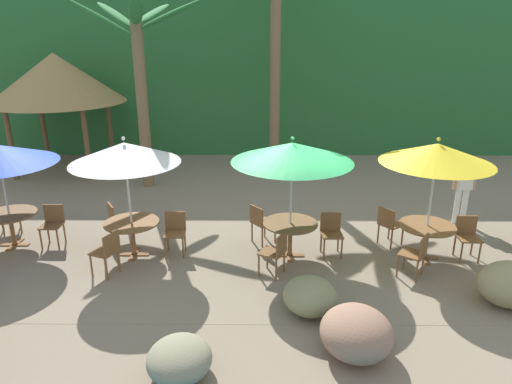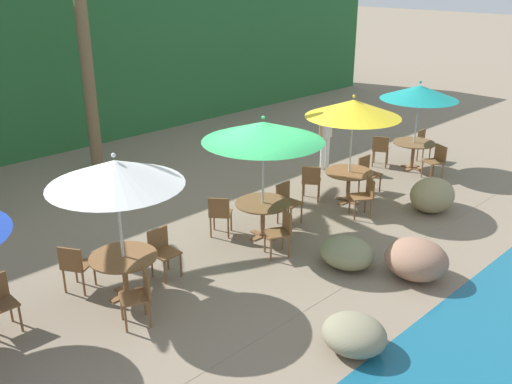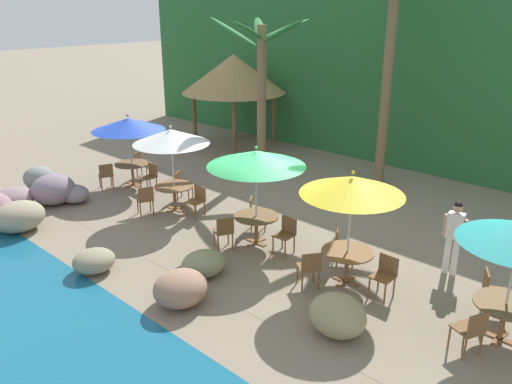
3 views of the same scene
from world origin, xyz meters
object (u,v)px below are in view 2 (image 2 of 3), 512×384
at_px(chair_green_left, 282,230).
at_px(umbrella_teal, 419,92).
at_px(umbrella_yellow, 353,109).
at_px(dining_table_yellow, 349,177).
at_px(umbrella_white, 115,173).
at_px(chair_white_seaward, 162,249).
at_px(chair_white_inland, 75,265).
at_px(dining_table_white, 124,263).
at_px(umbrella_green, 263,132).
at_px(dining_table_teal, 414,147).
at_px(chair_yellow_inland, 311,180).
at_px(chair_teal_left, 436,159).
at_px(chair_green_seaward, 287,200).
at_px(chair_yellow_seaward, 367,171).
at_px(waiter_in_white, 326,133).
at_px(dining_table_green, 263,208).
at_px(chair_teal_inland, 381,148).
at_px(chair_green_inland, 220,213).
at_px(chair_yellow_left, 365,194).
at_px(chair_white_left, 140,293).
at_px(chair_teal_seaward, 424,143).

bearing_deg(chair_green_left, umbrella_teal, 8.10).
bearing_deg(umbrella_yellow, dining_table_yellow, 0.00).
distance_m(umbrella_white, chair_white_seaward, 1.86).
height_order(chair_white_inland, dining_table_yellow, chair_white_inland).
bearing_deg(dining_table_white, umbrella_green, -0.32).
relative_size(chair_white_seaward, dining_table_yellow, 0.79).
bearing_deg(umbrella_teal, dining_table_teal, 90.00).
height_order(umbrella_yellow, chair_yellow_inland, umbrella_yellow).
bearing_deg(chair_teal_left, umbrella_green, 172.38).
relative_size(chair_green_seaward, chair_yellow_seaward, 1.00).
bearing_deg(waiter_in_white, dining_table_green, -157.08).
height_order(dining_table_white, chair_teal_inland, chair_teal_inland).
bearing_deg(umbrella_white, chair_green_inland, 12.84).
bearing_deg(chair_yellow_left, chair_green_seaward, 145.61).
bearing_deg(chair_white_left, umbrella_yellow, 6.43).
xyz_separation_m(dining_table_white, chair_green_inland, (2.59, 0.59, -0.10)).
distance_m(chair_green_seaward, chair_green_left, 1.48).
bearing_deg(dining_table_teal, chair_white_seaward, 179.51).
height_order(dining_table_green, chair_yellow_inland, chair_yellow_inland).
bearing_deg(umbrella_white, waiter_in_white, 13.31).
bearing_deg(chair_white_seaward, chair_green_left, -24.78).
bearing_deg(dining_table_yellow, chair_yellow_seaward, 5.30).
bearing_deg(chair_teal_seaward, dining_table_white, -178.80).
bearing_deg(chair_white_seaward, dining_table_yellow, -2.86).
bearing_deg(dining_table_teal, chair_teal_inland, 123.49).
relative_size(dining_table_white, chair_green_seaward, 1.26).
relative_size(dining_table_yellow, chair_teal_left, 1.26).
relative_size(umbrella_green, chair_yellow_seaward, 2.87).
bearing_deg(chair_green_left, chair_green_inland, 101.70).
distance_m(chair_teal_inland, chair_teal_left, 1.55).
bearing_deg(dining_table_white, chair_teal_left, -4.97).
height_order(chair_green_inland, dining_table_yellow, chair_green_inland).
xyz_separation_m(dining_table_teal, chair_teal_seaward, (0.84, 0.15, -0.10)).
xyz_separation_m(umbrella_green, umbrella_teal, (5.81, 0.07, -0.12)).
height_order(chair_white_inland, chair_white_left, same).
relative_size(dining_table_green, chair_green_inland, 1.26).
bearing_deg(umbrella_yellow, chair_yellow_inland, 132.01).
bearing_deg(dining_table_green, chair_yellow_left, -20.55).
bearing_deg(umbrella_green, chair_white_left, -166.92).
height_order(dining_table_white, umbrella_yellow, umbrella_yellow).
height_order(umbrella_green, chair_yellow_inland, umbrella_green).
relative_size(chair_green_inland, umbrella_yellow, 0.35).
bearing_deg(dining_table_green, umbrella_green, -75.96).
distance_m(chair_green_left, chair_yellow_seaward, 3.93).
bearing_deg(umbrella_green, dining_table_green, 104.04).
height_order(chair_white_inland, chair_teal_inland, same).
height_order(dining_table_green, chair_teal_seaward, chair_teal_seaward).
bearing_deg(chair_yellow_inland, chair_green_inland, 178.28).
height_order(chair_green_seaward, chair_teal_seaward, same).
height_order(umbrella_teal, chair_teal_seaward, umbrella_teal).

